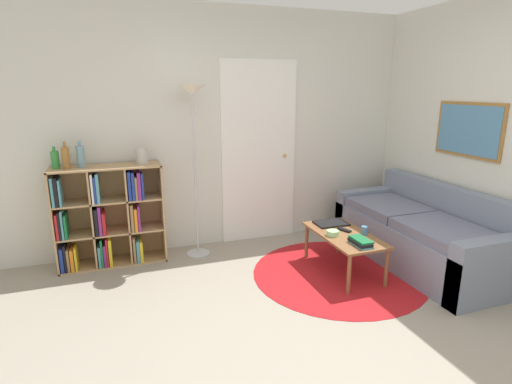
{
  "coord_description": "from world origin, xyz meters",
  "views": [
    {
      "loc": [
        -1.26,
        -2.01,
        1.76
      ],
      "look_at": [
        -0.11,
        1.25,
        0.85
      ],
      "focal_mm": 28.0,
      "sensor_mm": 36.0,
      "label": 1
    }
  ],
  "objects_px": {
    "cup": "(365,230)",
    "bottle_left": "(55,160)",
    "coffee_table": "(344,238)",
    "floor_lamp": "(193,115)",
    "laptop": "(331,223)",
    "bookshelf": "(107,217)",
    "bottle_right": "(81,156)",
    "couch": "(423,235)",
    "bottle_middle": "(66,157)",
    "bowl": "(333,233)",
    "vase_on_shelf": "(142,156)"
  },
  "relations": [
    {
      "from": "laptop",
      "to": "bowl",
      "type": "relative_size",
      "value": 2.81
    },
    {
      "from": "cup",
      "to": "bottle_left",
      "type": "xyz_separation_m",
      "value": [
        -2.74,
        1.05,
        0.67
      ]
    },
    {
      "from": "couch",
      "to": "coffee_table",
      "type": "relative_size",
      "value": 2.1
    },
    {
      "from": "bottle_middle",
      "to": "vase_on_shelf",
      "type": "xyz_separation_m",
      "value": [
        0.69,
        0.01,
        -0.03
      ]
    },
    {
      "from": "coffee_table",
      "to": "bottle_middle",
      "type": "distance_m",
      "value": 2.76
    },
    {
      "from": "couch",
      "to": "laptop",
      "type": "relative_size",
      "value": 5.75
    },
    {
      "from": "laptop",
      "to": "vase_on_shelf",
      "type": "distance_m",
      "value": 2.04
    },
    {
      "from": "coffee_table",
      "to": "cup",
      "type": "xyz_separation_m",
      "value": [
        0.17,
        -0.07,
        0.08
      ]
    },
    {
      "from": "vase_on_shelf",
      "to": "bottle_right",
      "type": "bearing_deg",
      "value": 179.26
    },
    {
      "from": "laptop",
      "to": "bottle_right",
      "type": "relative_size",
      "value": 1.28
    },
    {
      "from": "bottle_left",
      "to": "couch",
      "type": "bearing_deg",
      "value": -16.67
    },
    {
      "from": "bookshelf",
      "to": "bottle_right",
      "type": "xyz_separation_m",
      "value": [
        -0.18,
        0.0,
        0.63
      ]
    },
    {
      "from": "bowl",
      "to": "couch",
      "type": "bearing_deg",
      "value": -3.0
    },
    {
      "from": "bookshelf",
      "to": "bottle_middle",
      "type": "bearing_deg",
      "value": -176.25
    },
    {
      "from": "floor_lamp",
      "to": "bottle_middle",
      "type": "bearing_deg",
      "value": 176.83
    },
    {
      "from": "floor_lamp",
      "to": "bottle_middle",
      "type": "height_order",
      "value": "floor_lamp"
    },
    {
      "from": "laptop",
      "to": "bookshelf",
      "type": "bearing_deg",
      "value": 162.68
    },
    {
      "from": "cup",
      "to": "bowl",
      "type": "bearing_deg",
      "value": 167.14
    },
    {
      "from": "bookshelf",
      "to": "couch",
      "type": "xyz_separation_m",
      "value": [
        3.06,
        -1.03,
        -0.21
      ]
    },
    {
      "from": "couch",
      "to": "coffee_table",
      "type": "height_order",
      "value": "couch"
    },
    {
      "from": "couch",
      "to": "cup",
      "type": "xyz_separation_m",
      "value": [
        -0.73,
        -0.02,
        0.15
      ]
    },
    {
      "from": "laptop",
      "to": "cup",
      "type": "bearing_deg",
      "value": -67.22
    },
    {
      "from": "bookshelf",
      "to": "laptop",
      "type": "relative_size",
      "value": 3.15
    },
    {
      "from": "couch",
      "to": "bowl",
      "type": "relative_size",
      "value": 16.12
    },
    {
      "from": "bottle_left",
      "to": "bottle_right",
      "type": "height_order",
      "value": "bottle_right"
    },
    {
      "from": "bottle_middle",
      "to": "couch",
      "type": "bearing_deg",
      "value": -16.69
    },
    {
      "from": "couch",
      "to": "bottle_middle",
      "type": "xyz_separation_m",
      "value": [
        -3.37,
        1.01,
        0.84
      ]
    },
    {
      "from": "floor_lamp",
      "to": "cup",
      "type": "distance_m",
      "value": 2.03
    },
    {
      "from": "cup",
      "to": "vase_on_shelf",
      "type": "height_order",
      "value": "vase_on_shelf"
    },
    {
      "from": "floor_lamp",
      "to": "bowl",
      "type": "distance_m",
      "value": 1.8
    },
    {
      "from": "coffee_table",
      "to": "laptop",
      "type": "height_order",
      "value": "laptop"
    },
    {
      "from": "coffee_table",
      "to": "bottle_right",
      "type": "distance_m",
      "value": 2.65
    },
    {
      "from": "bowl",
      "to": "bottle_left",
      "type": "xyz_separation_m",
      "value": [
        -2.43,
        0.98,
        0.69
      ]
    },
    {
      "from": "laptop",
      "to": "vase_on_shelf",
      "type": "height_order",
      "value": "vase_on_shelf"
    },
    {
      "from": "floor_lamp",
      "to": "bottle_right",
      "type": "xyz_separation_m",
      "value": [
        -1.07,
        0.09,
        -0.37
      ]
    },
    {
      "from": "floor_lamp",
      "to": "bowl",
      "type": "xyz_separation_m",
      "value": [
        1.13,
        -0.89,
        -1.08
      ]
    },
    {
      "from": "bookshelf",
      "to": "bottle_middle",
      "type": "xyz_separation_m",
      "value": [
        -0.31,
        -0.02,
        0.63
      ]
    },
    {
      "from": "coffee_table",
      "to": "floor_lamp",
      "type": "bearing_deg",
      "value": 145.07
    },
    {
      "from": "couch",
      "to": "cup",
      "type": "bearing_deg",
      "value": -178.78
    },
    {
      "from": "coffee_table",
      "to": "bottle_middle",
      "type": "bearing_deg",
      "value": 158.93
    },
    {
      "from": "bottle_right",
      "to": "bottle_left",
      "type": "bearing_deg",
      "value": 178.35
    },
    {
      "from": "bookshelf",
      "to": "cup",
      "type": "distance_m",
      "value": 2.56
    },
    {
      "from": "bottle_right",
      "to": "vase_on_shelf",
      "type": "relative_size",
      "value": 1.61
    },
    {
      "from": "laptop",
      "to": "cup",
      "type": "xyz_separation_m",
      "value": [
        0.15,
        -0.37,
        0.03
      ]
    },
    {
      "from": "coffee_table",
      "to": "bottle_left",
      "type": "relative_size",
      "value": 4.32
    },
    {
      "from": "laptop",
      "to": "bowl",
      "type": "xyz_separation_m",
      "value": [
        -0.15,
        -0.3,
        0.02
      ]
    },
    {
      "from": "floor_lamp",
      "to": "vase_on_shelf",
      "type": "distance_m",
      "value": 0.66
    },
    {
      "from": "laptop",
      "to": "bottle_left",
      "type": "bearing_deg",
      "value": 165.1
    },
    {
      "from": "coffee_table",
      "to": "bowl",
      "type": "height_order",
      "value": "bowl"
    },
    {
      "from": "bookshelf",
      "to": "bottle_left",
      "type": "relative_size",
      "value": 4.97
    }
  ]
}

